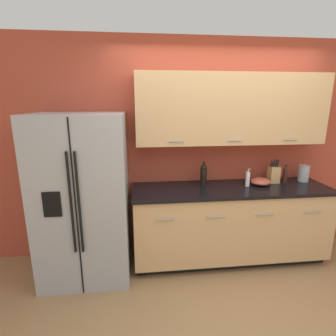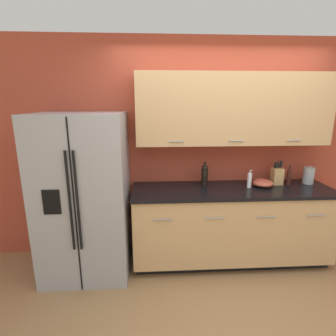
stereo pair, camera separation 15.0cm
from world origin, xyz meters
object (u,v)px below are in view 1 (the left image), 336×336
(knife_block, at_px, (274,174))
(oil_bottle, at_px, (285,174))
(wine_bottle, at_px, (204,174))
(soap_dispenser, at_px, (248,179))
(refrigerator, at_px, (84,198))
(mixing_bowl, at_px, (260,181))
(steel_canister, at_px, (304,173))

(knife_block, distance_m, oil_bottle, 0.14)
(wine_bottle, xyz_separation_m, oil_bottle, (1.00, -0.04, -0.03))
(knife_block, bearing_deg, soap_dispenser, -163.87)
(refrigerator, distance_m, oil_bottle, 2.36)
(wine_bottle, height_order, soap_dispenser, wine_bottle)
(wine_bottle, bearing_deg, knife_block, -0.75)
(knife_block, height_order, mixing_bowl, knife_block)
(knife_block, height_order, steel_canister, knife_block)
(oil_bottle, height_order, steel_canister, oil_bottle)
(wine_bottle, height_order, steel_canister, wine_bottle)
(soap_dispenser, relative_size, mixing_bowl, 0.88)
(soap_dispenser, xyz_separation_m, oil_bottle, (0.51, 0.08, 0.02))
(knife_block, height_order, wine_bottle, knife_block)
(refrigerator, bearing_deg, knife_block, 5.06)
(knife_block, relative_size, mixing_bowl, 1.22)
(refrigerator, relative_size, oil_bottle, 7.71)
(soap_dispenser, distance_m, steel_canister, 0.77)
(refrigerator, xyz_separation_m, mixing_bowl, (2.01, 0.12, 0.08))
(refrigerator, distance_m, soap_dispenser, 1.85)
(knife_block, relative_size, oil_bottle, 1.25)
(soap_dispenser, xyz_separation_m, mixing_bowl, (0.17, 0.03, -0.05))
(oil_bottle, distance_m, mixing_bowl, 0.35)
(wine_bottle, distance_m, soap_dispenser, 0.51)
(oil_bottle, relative_size, mixing_bowl, 0.97)
(refrigerator, height_order, oil_bottle, refrigerator)
(soap_dispenser, distance_m, mixing_bowl, 0.18)
(knife_block, xyz_separation_m, steel_canister, (0.39, 0.01, -0.00))
(knife_block, bearing_deg, refrigerator, -174.94)
(oil_bottle, bearing_deg, wine_bottle, 177.73)
(wine_bottle, xyz_separation_m, mixing_bowl, (0.67, -0.09, -0.09))
(wine_bottle, xyz_separation_m, steel_canister, (1.26, -0.01, -0.03))
(refrigerator, height_order, steel_canister, refrigerator)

